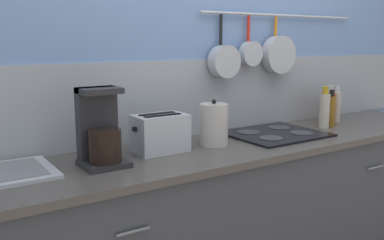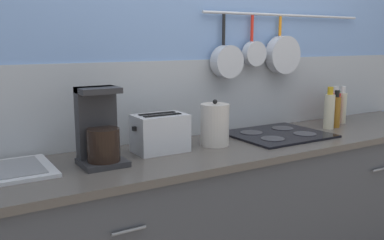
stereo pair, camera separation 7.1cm
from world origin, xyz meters
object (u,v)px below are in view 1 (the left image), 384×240
toaster (160,133)px  bottle_sesame_oil (325,110)px  coffee_maker (101,134)px  bottle_hot_sauce (331,110)px  bottle_vinegar (336,106)px  bottle_dish_soap (334,107)px  bottle_cooking_wine (329,107)px  kettle (214,124)px

toaster → bottle_sesame_oil: 1.13m
coffee_maker → bottle_hot_sauce: 1.52m
bottle_vinegar → bottle_dish_soap: bottle_vinegar is taller
bottle_sesame_oil → bottle_hot_sauce: size_ratio=1.11×
toaster → bottle_hot_sauce: size_ratio=1.17×
bottle_cooking_wine → bottle_dish_soap: bottle_cooking_wine is taller
kettle → bottle_cooking_wine: bearing=3.8°
coffee_maker → bottle_vinegar: coffee_maker is taller
bottle_vinegar → bottle_dish_soap: bearing=44.1°
toaster → coffee_maker: bearing=-170.5°
bottle_vinegar → bottle_dish_soap: 0.11m
bottle_sesame_oil → bottle_dish_soap: bottle_sesame_oil is taller
toaster → kettle: (0.30, -0.03, 0.02)m
kettle → bottle_hot_sauce: (0.90, -0.01, -0.01)m
bottle_vinegar → coffee_maker: bearing=-176.9°
coffee_maker → bottle_sesame_oil: 1.45m
bottle_hot_sauce → bottle_vinegar: (0.14, 0.07, 0.00)m
bottle_hot_sauce → kettle: bearing=179.5°
kettle → bottle_sesame_oil: (0.83, -0.01, 0.01)m
kettle → bottle_hot_sauce: kettle is taller
toaster → bottle_vinegar: bearing=1.6°
bottle_hot_sauce → bottle_cooking_wine: bottle_cooking_wine is taller
toaster → kettle: size_ratio=1.13×
coffee_maker → kettle: size_ratio=1.41×
toaster → bottle_sesame_oil: bearing=-2.2°
bottle_dish_soap → bottle_sesame_oil: bearing=-151.9°
kettle → bottle_vinegar: bearing=3.6°
toaster → bottle_hot_sauce: (1.20, -0.04, 0.01)m
bottle_hot_sauce → bottle_cooking_wine: size_ratio=0.94×
bottle_hot_sauce → bottle_vinegar: size_ratio=0.96×
bottle_cooking_wine → bottle_vinegar: bearing=2.0°
bottle_cooking_wine → coffee_maker: bearing=-176.8°
bottle_cooking_wine → bottle_vinegar: bottle_cooking_wine is taller
bottle_sesame_oil → bottle_cooking_wine: size_ratio=1.04×
coffee_maker → bottle_cooking_wine: 1.59m
bottle_sesame_oil → kettle: bearing=179.0°
bottle_sesame_oil → bottle_cooking_wine: bearing=29.1°
coffee_maker → bottle_cooking_wine: bearing=3.2°
kettle → bottle_cooking_wine: size_ratio=0.97×
kettle → bottle_vinegar: size_ratio=0.99×
bottle_sesame_oil → bottle_vinegar: bearing=20.8°
bottle_cooking_wine → bottle_dish_soap: 0.17m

